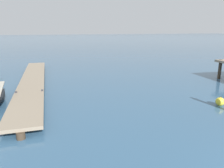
# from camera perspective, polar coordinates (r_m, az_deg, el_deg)

# --- Properties ---
(floating_dock) EXTENTS (3.55, 19.22, 0.53)m
(floating_dock) POSITION_cam_1_polar(r_m,az_deg,el_deg) (18.90, -19.78, 0.87)
(floating_dock) COLOR gray
(floating_dock) RESTS_ON ground
(mooring_buoy) EXTENTS (0.50, 0.50, 0.58)m
(mooring_buoy) POSITION_cam_1_polar(r_m,az_deg,el_deg) (14.43, 26.06, -4.07)
(mooring_buoy) COLOR yellow
(mooring_buoy) RESTS_ON ground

